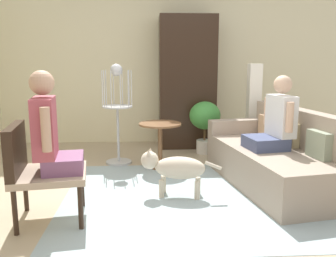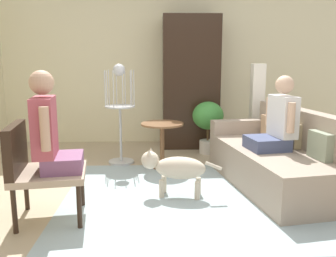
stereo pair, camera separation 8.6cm
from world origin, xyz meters
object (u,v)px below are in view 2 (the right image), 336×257
couch (278,159)px  dog (175,168)px  person_on_couch (277,122)px  round_end_table (162,136)px  armoire_cabinet (190,83)px  column_lamp (256,112)px  armchair (35,164)px  bird_cage_stand (120,112)px  person_on_armchair (49,131)px  potted_plant (208,119)px

couch → dog: (-1.21, -0.31, 0.01)m
person_on_couch → round_end_table: (-1.29, 0.78, -0.32)m
person_on_couch → armoire_cabinet: size_ratio=0.39×
couch → column_lamp: column_lamp is taller
armchair → person_on_couch: size_ratio=1.08×
bird_cage_stand → armoire_cabinet: (1.07, 1.01, 0.34)m
person_on_couch → armoire_cabinet: (-0.80, 2.04, 0.31)m
round_end_table → person_on_armchair: bearing=-123.2°
couch → person_on_armchair: 2.56m
person_on_couch → armoire_cabinet: 2.21m
potted_plant → armoire_cabinet: 0.78m
person_on_couch → round_end_table: bearing=148.9°
round_end_table → couch: bearing=-29.0°
couch → round_end_table: size_ratio=3.40×
person_on_couch → armchair: bearing=-161.7°
dog → bird_cage_stand: bird_cage_stand is taller
armchair → round_end_table: bearing=53.7°
person_on_couch → column_lamp: (0.11, 1.27, -0.08)m
armoire_cabinet → dog: bearing=-99.1°
couch → dog: 1.25m
armchair → column_lamp: (2.57, 2.08, 0.16)m
couch → person_on_armchair: bearing=-160.6°
person_on_armchair → potted_plant: (1.75, 2.32, -0.29)m
person_on_couch → dog: bearing=-167.0°
armchair → dog: (1.29, 0.55, -0.21)m
armoire_cabinet → round_end_table: bearing=-111.2°
round_end_table → column_lamp: column_lamp is taller
person_on_couch → potted_plant: person_on_couch is taller
armchair → dog: size_ratio=1.05×
column_lamp → person_on_armchair: bearing=-139.6°
person_on_couch → person_on_armchair: bearing=-161.1°
dog → armoire_cabinet: armoire_cabinet is taller
couch → bird_cage_stand: 2.20m
round_end_table → bird_cage_stand: bearing=156.3°
person_on_couch → person_on_armchair: size_ratio=0.92×
couch → potted_plant: couch is taller
person_on_couch → round_end_table: 1.54m
potted_plant → column_lamp: bearing=-20.9°
armchair → dog: bearing=22.9°
couch → round_end_table: couch is taller
potted_plant → round_end_table: bearing=-133.9°
dog → bird_cage_stand: 1.54m
bird_cage_stand → armchair: bearing=-107.7°
armchair → bird_cage_stand: bird_cage_stand is taller
person_on_armchair → round_end_table: 1.92m
couch → dog: couch is taller
round_end_table → bird_cage_stand: bird_cage_stand is taller
person_on_couch → armoire_cabinet: armoire_cabinet is taller
couch → person_on_couch: bearing=-141.6°
potted_plant → armoire_cabinet: bearing=113.9°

